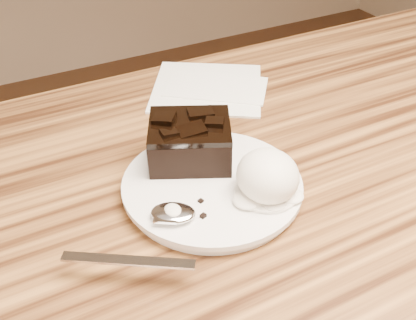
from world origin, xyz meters
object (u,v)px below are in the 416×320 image
plate (212,187)px  napkin (207,87)px  ice_cream_scoop (268,176)px  brownie (190,143)px  spoon (173,214)px

plate → napkin: bearing=63.5°
ice_cream_scoop → napkin: (0.07, 0.27, -0.04)m
napkin → brownie: bearing=-123.4°
plate → spoon: (-0.06, -0.03, 0.01)m
spoon → napkin: 0.31m
brownie → napkin: bearing=56.6°
brownie → ice_cream_scoop: size_ratio=1.32×
plate → brownie: 0.06m
brownie → spoon: 0.11m
brownie → spoon: (-0.06, -0.08, -0.02)m
brownie → napkin: brownie is taller
ice_cream_scoop → spoon: (-0.11, 0.01, -0.02)m
napkin → plate: bearing=-116.5°
plate → ice_cream_scoop: bearing=-46.7°
ice_cream_scoop → napkin: size_ratio=0.43×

